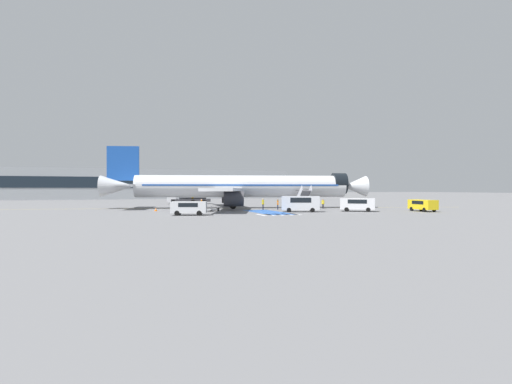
# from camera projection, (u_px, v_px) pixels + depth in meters

# --- Properties ---
(ground_plane) EXTENTS (600.00, 600.00, 0.00)m
(ground_plane) POSITION_uv_depth(u_px,v_px,m) (237.00, 208.00, 69.76)
(ground_plane) COLOR slate
(apron_leadline_yellow) EXTENTS (78.15, 18.19, 0.01)m
(apron_leadline_yellow) POSITION_uv_depth(u_px,v_px,m) (242.00, 208.00, 69.24)
(apron_leadline_yellow) COLOR gold
(apron_leadline_yellow) RESTS_ON ground_plane
(apron_stand_patch_blue) EXTENTS (4.06, 12.60, 0.01)m
(apron_stand_patch_blue) POSITION_uv_depth(u_px,v_px,m) (268.00, 212.00, 57.25)
(apron_stand_patch_blue) COLOR #2856A8
(apron_stand_patch_blue) RESTS_ON ground_plane
(apron_walkway_bar_0) EXTENTS (0.44, 3.60, 0.01)m
(apron_walkway_bar_0) POSITION_uv_depth(u_px,v_px,m) (261.00, 215.00, 51.02)
(apron_walkway_bar_0) COLOR silver
(apron_walkway_bar_0) RESTS_ON ground_plane
(apron_walkway_bar_1) EXTENTS (0.44, 3.60, 0.01)m
(apron_walkway_bar_1) POSITION_uv_depth(u_px,v_px,m) (270.00, 215.00, 51.41)
(apron_walkway_bar_1) COLOR silver
(apron_walkway_bar_1) RESTS_ON ground_plane
(apron_walkway_bar_2) EXTENTS (0.44, 3.60, 0.01)m
(apron_walkway_bar_2) POSITION_uv_depth(u_px,v_px,m) (278.00, 215.00, 51.80)
(apron_walkway_bar_2) COLOR silver
(apron_walkway_bar_2) RESTS_ON ground_plane
(apron_walkway_bar_3) EXTENTS (0.44, 3.60, 0.01)m
(apron_walkway_bar_3) POSITION_uv_depth(u_px,v_px,m) (287.00, 214.00, 52.19)
(apron_walkway_bar_3) COLOR silver
(apron_walkway_bar_3) RESTS_ON ground_plane
(apron_walkway_bar_4) EXTENTS (0.44, 3.60, 0.01)m
(apron_walkway_bar_4) POSITION_uv_depth(u_px,v_px,m) (295.00, 214.00, 52.59)
(apron_walkway_bar_4) COLOR silver
(apron_walkway_bar_4) RESTS_ON ground_plane
(airliner) EXTENTS (45.60, 34.61, 10.53)m
(airliner) POSITION_uv_depth(u_px,v_px,m) (238.00, 187.00, 69.14)
(airliner) COLOR silver
(airliner) RESTS_ON ground_plane
(boarding_stairs_forward) EXTENTS (3.22, 5.53, 3.95)m
(boarding_stairs_forward) POSITION_uv_depth(u_px,v_px,m) (304.00, 203.00, 65.86)
(boarding_stairs_forward) COLOR #ADB2BA
(boarding_stairs_forward) RESTS_ON ground_plane
(fuel_tanker) EXTENTS (9.83, 3.90, 3.70)m
(fuel_tanker) POSITION_uv_depth(u_px,v_px,m) (190.00, 195.00, 89.64)
(fuel_tanker) COLOR #38383D
(fuel_tanker) RESTS_ON ground_plane
(service_van_0) EXTENTS (4.79, 3.12, 1.74)m
(service_van_0) POSITION_uv_depth(u_px,v_px,m) (189.00, 207.00, 50.46)
(service_van_0) COLOR silver
(service_van_0) RESTS_ON ground_plane
(service_van_1) EXTENTS (5.11, 4.46, 1.95)m
(service_van_1) POSITION_uv_depth(u_px,v_px,m) (358.00, 203.00, 58.99)
(service_van_1) COLOR silver
(service_van_1) RESTS_ON ground_plane
(service_van_2) EXTENTS (5.70, 3.67, 2.29)m
(service_van_2) POSITION_uv_depth(u_px,v_px,m) (300.00, 203.00, 57.72)
(service_van_2) COLOR silver
(service_van_2) RESTS_ON ground_plane
(service_van_3) EXTENTS (2.01, 4.60, 1.73)m
(service_van_3) POSITION_uv_depth(u_px,v_px,m) (423.00, 204.00, 59.10)
(service_van_3) COLOR yellow
(service_van_3) RESTS_ON ground_plane
(baggage_cart) EXTENTS (2.84, 2.94, 0.87)m
(baggage_cart) POSITION_uv_depth(u_px,v_px,m) (211.00, 209.00, 60.03)
(baggage_cart) COLOR gray
(baggage_cart) RESTS_ON ground_plane
(ground_crew_0) EXTENTS (0.26, 0.44, 1.79)m
(ground_crew_0) POSITION_uv_depth(u_px,v_px,m) (263.00, 203.00, 63.82)
(ground_crew_0) COLOR #2D2D33
(ground_crew_0) RESTS_ON ground_plane
(ground_crew_1) EXTENTS (0.34, 0.48, 1.67)m
(ground_crew_1) POSITION_uv_depth(u_px,v_px,m) (278.00, 204.00, 63.57)
(ground_crew_1) COLOR #191E38
(ground_crew_1) RESTS_ON ground_plane
(ground_crew_2) EXTENTS (0.34, 0.48, 1.75)m
(ground_crew_2) POSITION_uv_depth(u_px,v_px,m) (202.00, 204.00, 62.74)
(ground_crew_2) COLOR #2D2D33
(ground_crew_2) RESTS_ON ground_plane
(ground_crew_3) EXTENTS (0.41, 0.49, 1.60)m
(ground_crew_3) POSITION_uv_depth(u_px,v_px,m) (323.00, 203.00, 67.68)
(ground_crew_3) COLOR #2D2D33
(ground_crew_3) RESTS_ON ground_plane
(traffic_cone_0) EXTENTS (0.46, 0.46, 0.51)m
(traffic_cone_0) POSITION_uv_depth(u_px,v_px,m) (156.00, 209.00, 59.85)
(traffic_cone_0) COLOR orange
(traffic_cone_0) RESTS_ON ground_plane
(traffic_cone_1) EXTENTS (0.46, 0.46, 0.51)m
(traffic_cone_1) POSITION_uv_depth(u_px,v_px,m) (358.00, 207.00, 69.62)
(traffic_cone_1) COLOR orange
(traffic_cone_1) RESTS_ON ground_plane
(terminal_building) EXTENTS (103.47, 12.10, 9.89)m
(terminal_building) POSITION_uv_depth(u_px,v_px,m) (138.00, 184.00, 134.57)
(terminal_building) COLOR #9EA3A8
(terminal_building) RESTS_ON ground_plane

